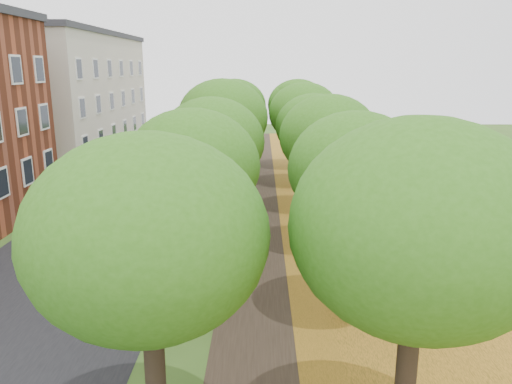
{
  "coord_description": "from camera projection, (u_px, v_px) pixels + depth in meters",
  "views": [
    {
      "loc": [
        -0.18,
        -8.4,
        7.65
      ],
      "look_at": [
        -0.39,
        12.02,
        2.5
      ],
      "focal_mm": 35.0,
      "sensor_mm": 36.0,
      "label": 1
    }
  ],
  "objects": [
    {
      "name": "street_asphalt",
      "position": [
        113.0,
        226.0,
        24.63
      ],
      "size": [
        8.0,
        70.0,
        0.01
      ],
      "primitive_type": "cube",
      "color": "black",
      "rests_on": "ground"
    },
    {
      "name": "footpath",
      "position": [
        264.0,
        226.0,
        24.56
      ],
      "size": [
        3.2,
        70.0,
        0.01
      ],
      "primitive_type": "cube",
      "color": "black",
      "rests_on": "ground"
    },
    {
      "name": "leaf_verge",
      "position": [
        366.0,
        227.0,
        24.51
      ],
      "size": [
        7.5,
        70.0,
        0.01
      ],
      "primitive_type": "cube",
      "color": "#B67721",
      "rests_on": "ground"
    },
    {
      "name": "tree_row_west",
      "position": [
        218.0,
        133.0,
        23.45
      ],
      "size": [
        4.38,
        34.38,
        6.5
      ],
      "color": "black",
      "rests_on": "ground"
    },
    {
      "name": "tree_row_east",
      "position": [
        320.0,
        133.0,
        23.4
      ],
      "size": [
        4.38,
        34.38,
        6.5
      ],
      "color": "black",
      "rests_on": "ground"
    },
    {
      "name": "building_cream",
      "position": [
        56.0,
        97.0,
        40.9
      ],
      "size": [
        10.3,
        20.3,
        10.4
      ],
      "color": "beige",
      "rests_on": "ground"
    },
    {
      "name": "car_grey",
      "position": [
        463.0,
        197.0,
        27.5
      ],
      "size": [
        4.59,
        2.47,
        1.26
      ],
      "primitive_type": "imported",
      "rotation": [
        0.0,
        0.0,
        1.74
      ],
      "color": "#2F3034",
      "rests_on": "ground"
    },
    {
      "name": "car_white",
      "position": [
        454.0,
        191.0,
        28.8
      ],
      "size": [
        5.38,
        3.95,
        1.36
      ],
      "primitive_type": "imported",
      "rotation": [
        0.0,
        0.0,
        1.96
      ],
      "color": "silver",
      "rests_on": "ground"
    }
  ]
}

